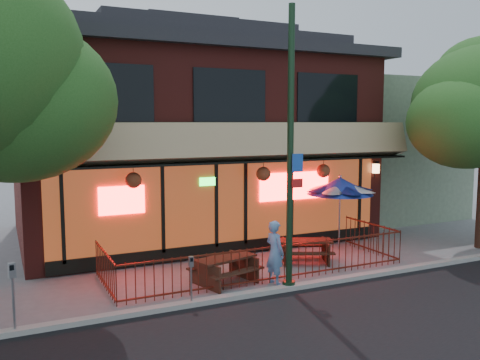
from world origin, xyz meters
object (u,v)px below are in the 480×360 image
object	(u,v)px
picnic_table_right	(305,248)
picnic_table_left	(225,266)
parking_meter_far	(13,286)
patio_umbrella	(340,186)
parking_meter_near	(191,272)
pedestrian	(275,252)
street_light	(290,165)

from	to	relation	value
picnic_table_right	picnic_table_left	bearing A→B (deg)	-164.87
picnic_table_right	parking_meter_far	bearing A→B (deg)	-166.15
picnic_table_right	parking_meter_far	distance (m)	8.31
patio_umbrella	parking_meter_near	bearing A→B (deg)	-155.22
picnic_table_right	pedestrian	size ratio (longest dim) A/B	1.17
patio_umbrella	parking_meter_far	size ratio (longest dim) A/B	1.69
patio_umbrella	parking_meter_near	xyz separation A→B (m)	(-6.24, -2.88, -1.33)
parking_meter_far	picnic_table_left	bearing A→B (deg)	13.09
street_light	parking_meter_far	distance (m)	6.71
parking_meter_far	parking_meter_near	bearing A→B (deg)	0.00
picnic_table_left	parking_meter_far	world-z (taller)	parking_meter_far
picnic_table_left	patio_umbrella	size ratio (longest dim) A/B	0.77
picnic_table_left	patio_umbrella	bearing A→B (deg)	19.24
street_light	pedestrian	size ratio (longest dim) A/B	4.18
picnic_table_left	picnic_table_right	size ratio (longest dim) A/B	0.97
picnic_table_right	parking_meter_near	size ratio (longest dim) A/B	1.69
parking_meter_far	street_light	bearing A→B (deg)	0.70
street_light	picnic_table_left	size ratio (longest dim) A/B	3.68
patio_umbrella	parking_meter_far	bearing A→B (deg)	-163.85
picnic_table_left	picnic_table_right	distance (m)	3.08
parking_meter_near	parking_meter_far	xyz separation A→B (m)	(-3.71, -0.00, 0.20)
pedestrian	parking_meter_far	bearing A→B (deg)	83.55
parking_meter_near	pedestrian	bearing A→B (deg)	13.03
picnic_table_left	patio_umbrella	distance (m)	5.42
picnic_table_left	parking_meter_far	size ratio (longest dim) A/B	1.30
parking_meter_near	picnic_table_left	bearing A→B (deg)	40.78
picnic_table_left	parking_meter_near	size ratio (longest dim) A/B	1.64
picnic_table_left	pedestrian	distance (m)	1.34
picnic_table_right	pedestrian	distance (m)	2.35
picnic_table_right	patio_umbrella	size ratio (longest dim) A/B	0.79
pedestrian	parking_meter_near	distance (m)	2.57
picnic_table_left	street_light	bearing A→B (deg)	-40.92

